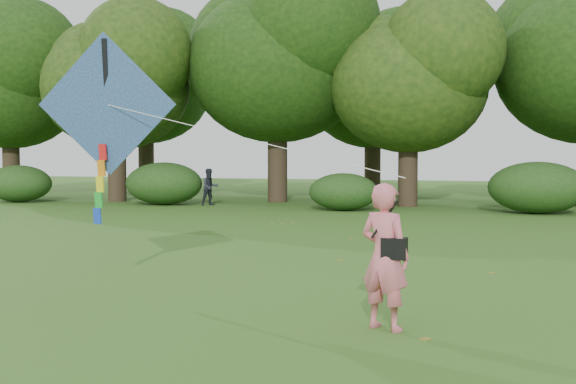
% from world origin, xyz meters
% --- Properties ---
extents(ground, '(100.00, 100.00, 0.00)m').
position_xyz_m(ground, '(0.00, 0.00, 0.00)').
color(ground, '#265114').
rests_on(ground, ground).
extents(man_kite_flyer, '(0.77, 0.65, 1.80)m').
position_xyz_m(man_kite_flyer, '(0.95, -0.94, 0.90)').
color(man_kite_flyer, '#E06977').
rests_on(man_kite_flyer, ground).
extents(bystander_left, '(0.94, 0.94, 1.54)m').
position_xyz_m(bystander_left, '(-9.98, 18.03, 0.77)').
color(bystander_left, '#252832').
rests_on(bystander_left, ground).
extents(crossbody_bag, '(0.43, 0.20, 0.71)m').
position_xyz_m(crossbody_bag, '(1.06, -0.98, 1.02)').
color(crossbody_bag, black).
rests_on(crossbody_bag, ground).
extents(flying_kite, '(6.17, 1.79, 3.07)m').
position_xyz_m(flying_kite, '(-3.83, 0.54, 2.89)').
color(flying_kite, '#2945B1').
rests_on(flying_kite, ground).
extents(tree_line, '(54.70, 15.30, 9.48)m').
position_xyz_m(tree_line, '(1.67, 22.88, 5.60)').
color(tree_line, '#3A2D1E').
rests_on(tree_line, ground).
extents(shrub_band, '(39.15, 3.22, 1.88)m').
position_xyz_m(shrub_band, '(-0.72, 17.60, 0.86)').
color(shrub_band, '#264919').
rests_on(shrub_band, ground).
extents(fallen_leaves, '(10.30, 14.07, 0.01)m').
position_xyz_m(fallen_leaves, '(-0.82, 5.17, 0.01)').
color(fallen_leaves, olive).
rests_on(fallen_leaves, ground).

